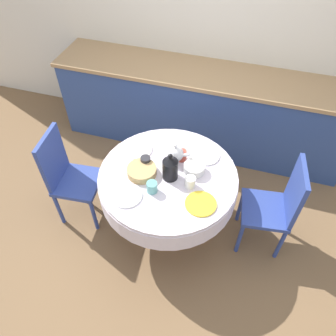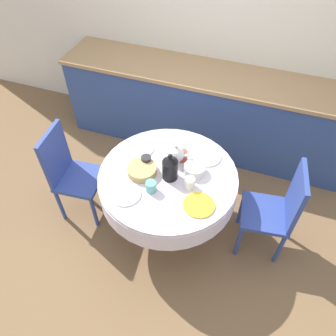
% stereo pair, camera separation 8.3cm
% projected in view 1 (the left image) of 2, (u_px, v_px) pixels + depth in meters
% --- Properties ---
extents(ground_plane, '(12.00, 12.00, 0.00)m').
position_uv_depth(ground_plane, '(168.00, 224.00, 3.25)').
color(ground_plane, brown).
extents(wall_back, '(7.00, 0.05, 2.60)m').
position_uv_depth(wall_back, '(214.00, 25.00, 3.35)').
color(wall_back, silver).
rests_on(wall_back, ground_plane).
extents(kitchen_counter, '(3.24, 0.64, 0.96)m').
position_uv_depth(kitchen_counter, '(201.00, 109.00, 3.74)').
color(kitchen_counter, '#2D4784').
rests_on(kitchen_counter, ground_plane).
extents(dining_table, '(1.17, 1.17, 0.75)m').
position_uv_depth(dining_table, '(168.00, 184.00, 2.80)').
color(dining_table, tan).
rests_on(dining_table, ground_plane).
extents(chair_left, '(0.45, 0.45, 0.98)m').
position_uv_depth(chair_left, '(277.00, 205.00, 2.75)').
color(chair_left, '#2D428E').
rests_on(chair_left, ground_plane).
extents(chair_right, '(0.44, 0.44, 0.98)m').
position_uv_depth(chair_right, '(68.00, 174.00, 2.98)').
color(chair_right, '#2D428E').
rests_on(chair_right, ground_plane).
extents(plate_near_left, '(0.24, 0.24, 0.01)m').
position_uv_depth(plate_near_left, '(127.00, 196.00, 2.55)').
color(plate_near_left, white).
rests_on(plate_near_left, dining_table).
extents(cup_near_left, '(0.08, 0.08, 0.09)m').
position_uv_depth(cup_near_left, '(152.00, 187.00, 2.55)').
color(cup_near_left, '#5BA39E').
rests_on(cup_near_left, dining_table).
extents(plate_near_right, '(0.24, 0.24, 0.01)m').
position_uv_depth(plate_near_right, '(201.00, 204.00, 2.49)').
color(plate_near_right, yellow).
rests_on(plate_near_right, dining_table).
extents(cup_near_right, '(0.08, 0.08, 0.09)m').
position_uv_depth(cup_near_right, '(190.00, 182.00, 2.59)').
color(cup_near_right, white).
rests_on(cup_near_right, dining_table).
extents(plate_far_left, '(0.24, 0.24, 0.01)m').
position_uv_depth(plate_far_left, '(138.00, 149.00, 2.90)').
color(plate_far_left, white).
rests_on(plate_far_left, dining_table).
extents(cup_far_left, '(0.08, 0.08, 0.09)m').
position_uv_depth(cup_far_left, '(146.00, 162.00, 2.74)').
color(cup_far_left, '#28282D').
rests_on(cup_far_left, dining_table).
extents(plate_far_right, '(0.24, 0.24, 0.01)m').
position_uv_depth(plate_far_right, '(206.00, 155.00, 2.85)').
color(plate_far_right, white).
rests_on(plate_far_right, dining_table).
extents(cup_far_right, '(0.08, 0.08, 0.09)m').
position_uv_depth(cup_far_right, '(182.00, 155.00, 2.79)').
color(cup_far_right, '#CC4C3D').
rests_on(cup_far_right, dining_table).
extents(coffee_carafe, '(0.13, 0.13, 0.26)m').
position_uv_depth(coffee_carafe, '(170.00, 168.00, 2.61)').
color(coffee_carafe, black).
rests_on(coffee_carafe, dining_table).
extents(teapot, '(0.20, 0.15, 0.19)m').
position_uv_depth(teapot, '(175.00, 154.00, 2.75)').
color(teapot, white).
rests_on(teapot, dining_table).
extents(bread_basket, '(0.24, 0.24, 0.07)m').
position_uv_depth(bread_basket, '(142.00, 171.00, 2.69)').
color(bread_basket, tan).
rests_on(bread_basket, dining_table).
extents(fruit_bowl, '(0.18, 0.18, 0.07)m').
position_uv_depth(fruit_bowl, '(194.00, 168.00, 2.70)').
color(fruit_bowl, silver).
rests_on(fruit_bowl, dining_table).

